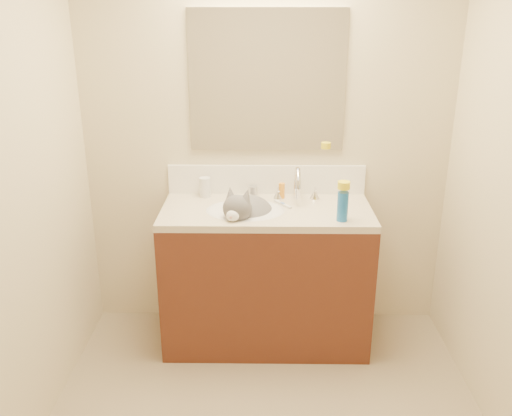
{
  "coord_description": "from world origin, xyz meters",
  "views": [
    {
      "loc": [
        -0.02,
        -1.93,
        1.94
      ],
      "look_at": [
        -0.06,
        0.92,
        0.88
      ],
      "focal_mm": 38.0,
      "sensor_mm": 36.0,
      "label": 1
    }
  ],
  "objects_px": {
    "cat": "(246,214)",
    "amber_bottle": "(282,191)",
    "faucet": "(297,187)",
    "basin": "(246,221)",
    "spray_can": "(343,206)",
    "pill_bottle": "(205,187)",
    "vanity_cabinet": "(266,278)",
    "silver_jar": "(253,191)"
  },
  "relations": [
    {
      "from": "basin",
      "to": "faucet",
      "type": "height_order",
      "value": "faucet"
    },
    {
      "from": "basin",
      "to": "silver_jar",
      "type": "height_order",
      "value": "silver_jar"
    },
    {
      "from": "vanity_cabinet",
      "to": "silver_jar",
      "type": "xyz_separation_m",
      "value": [
        -0.08,
        0.2,
        0.48
      ]
    },
    {
      "from": "vanity_cabinet",
      "to": "faucet",
      "type": "relative_size",
      "value": 4.29
    },
    {
      "from": "cat",
      "to": "amber_bottle",
      "type": "bearing_deg",
      "value": 64.65
    },
    {
      "from": "pill_bottle",
      "to": "silver_jar",
      "type": "relative_size",
      "value": 1.79
    },
    {
      "from": "pill_bottle",
      "to": "silver_jar",
      "type": "bearing_deg",
      "value": 1.07
    },
    {
      "from": "basin",
      "to": "faucet",
      "type": "distance_m",
      "value": 0.38
    },
    {
      "from": "cat",
      "to": "pill_bottle",
      "type": "distance_m",
      "value": 0.35
    },
    {
      "from": "vanity_cabinet",
      "to": "amber_bottle",
      "type": "relative_size",
      "value": 13.02
    },
    {
      "from": "silver_jar",
      "to": "amber_bottle",
      "type": "relative_size",
      "value": 0.72
    },
    {
      "from": "vanity_cabinet",
      "to": "spray_can",
      "type": "height_order",
      "value": "spray_can"
    },
    {
      "from": "cat",
      "to": "faucet",
      "type": "bearing_deg",
      "value": 48.69
    },
    {
      "from": "faucet",
      "to": "cat",
      "type": "xyz_separation_m",
      "value": [
        -0.3,
        -0.17,
        -0.11
      ]
    },
    {
      "from": "basin",
      "to": "cat",
      "type": "xyz_separation_m",
      "value": [
        0.0,
        0.0,
        0.04
      ]
    },
    {
      "from": "cat",
      "to": "amber_bottle",
      "type": "relative_size",
      "value": 4.96
    },
    {
      "from": "faucet",
      "to": "amber_bottle",
      "type": "distance_m",
      "value": 0.11
    },
    {
      "from": "vanity_cabinet",
      "to": "spray_can",
      "type": "xyz_separation_m",
      "value": [
        0.4,
        -0.18,
        0.53
      ]
    },
    {
      "from": "basin",
      "to": "spray_can",
      "type": "relative_size",
      "value": 2.79
    },
    {
      "from": "faucet",
      "to": "pill_bottle",
      "type": "relative_size",
      "value": 2.34
    },
    {
      "from": "silver_jar",
      "to": "amber_bottle",
      "type": "bearing_deg",
      "value": -8.02
    },
    {
      "from": "amber_bottle",
      "to": "vanity_cabinet",
      "type": "bearing_deg",
      "value": -116.76
    },
    {
      "from": "pill_bottle",
      "to": "vanity_cabinet",
      "type": "bearing_deg",
      "value": -28.24
    },
    {
      "from": "spray_can",
      "to": "amber_bottle",
      "type": "bearing_deg",
      "value": 130.72
    },
    {
      "from": "cat",
      "to": "silver_jar",
      "type": "distance_m",
      "value": 0.24
    },
    {
      "from": "spray_can",
      "to": "pill_bottle",
      "type": "bearing_deg",
      "value": 153.72
    },
    {
      "from": "amber_bottle",
      "to": "basin",
      "type": "bearing_deg",
      "value": -135.07
    },
    {
      "from": "vanity_cabinet",
      "to": "pill_bottle",
      "type": "xyz_separation_m",
      "value": [
        -0.37,
        0.2,
        0.51
      ]
    },
    {
      "from": "silver_jar",
      "to": "basin",
      "type": "bearing_deg",
      "value": -99.04
    },
    {
      "from": "basin",
      "to": "silver_jar",
      "type": "bearing_deg",
      "value": 80.96
    },
    {
      "from": "cat",
      "to": "spray_can",
      "type": "height_order",
      "value": "cat"
    },
    {
      "from": "basin",
      "to": "pill_bottle",
      "type": "xyz_separation_m",
      "value": [
        -0.25,
        0.23,
        0.13
      ]
    },
    {
      "from": "cat",
      "to": "amber_bottle",
      "type": "height_order",
      "value": "cat"
    },
    {
      "from": "vanity_cabinet",
      "to": "silver_jar",
      "type": "relative_size",
      "value": 17.97
    },
    {
      "from": "cat",
      "to": "pill_bottle",
      "type": "bearing_deg",
      "value": 157.42
    },
    {
      "from": "silver_jar",
      "to": "spray_can",
      "type": "height_order",
      "value": "spray_can"
    },
    {
      "from": "vanity_cabinet",
      "to": "faucet",
      "type": "distance_m",
      "value": 0.58
    },
    {
      "from": "silver_jar",
      "to": "spray_can",
      "type": "bearing_deg",
      "value": -38.58
    },
    {
      "from": "vanity_cabinet",
      "to": "spray_can",
      "type": "distance_m",
      "value": 0.69
    },
    {
      "from": "faucet",
      "to": "spray_can",
      "type": "distance_m",
      "value": 0.39
    },
    {
      "from": "vanity_cabinet",
      "to": "pill_bottle",
      "type": "bearing_deg",
      "value": 151.76
    },
    {
      "from": "vanity_cabinet",
      "to": "amber_bottle",
      "type": "bearing_deg",
      "value": 63.24
    }
  ]
}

